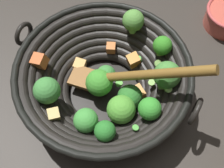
{
  "coord_description": "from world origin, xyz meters",
  "views": [
    {
      "loc": [
        0.03,
        0.3,
        0.58
      ],
      "look_at": [
        -0.02,
        -0.0,
        0.03
      ],
      "focal_mm": 45.75,
      "sensor_mm": 36.0,
      "label": 1
    }
  ],
  "objects": [
    {
      "name": "ground_plane",
      "position": [
        0.0,
        0.0,
        0.0
      ],
      "size": [
        4.0,
        4.0,
        0.0
      ],
      "primitive_type": "plane",
      "color": "#332D28"
    },
    {
      "name": "wok",
      "position": [
        -0.0,
        0.0,
        0.07
      ],
      "size": [
        0.36,
        0.36,
        0.21
      ],
      "color": "black",
      "rests_on": "ground"
    }
  ]
}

